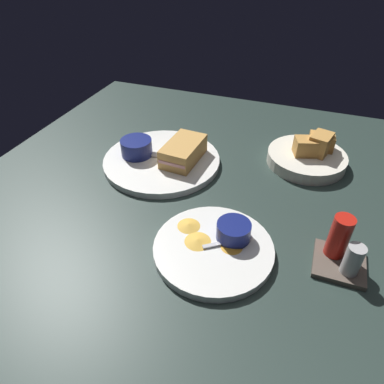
{
  "coord_description": "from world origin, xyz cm",
  "views": [
    {
      "loc": [
        59.0,
        19.28,
        48.88
      ],
      "look_at": [
        4.21,
        -0.9,
        3.0
      ],
      "focal_mm": 32.14,
      "sensor_mm": 36.0,
      "label": 1
    }
  ],
  "objects": [
    {
      "name": "ground_plane",
      "position": [
        0.0,
        0.0,
        -1.5
      ],
      "size": [
        110.0,
        110.0,
        3.0
      ],
      "primitive_type": "cube",
      "color": "#283833"
    },
    {
      "name": "ramekin_dark_sauce",
      "position": [
        -7.39,
        -20.28,
        3.86
      ],
      "size": [
        7.94,
        7.94,
        4.22
      ],
      "color": "navy",
      "rests_on": "plate_sandwich_main"
    },
    {
      "name": "plate_chips_companion",
      "position": [
        16.39,
        7.85,
        0.8
      ],
      "size": [
        22.52,
        22.52,
        1.6
      ],
      "primitive_type": "cylinder",
      "color": "white",
      "rests_on": "ground_plane"
    },
    {
      "name": "plantain_chip_scatter",
      "position": [
        14.97,
        5.45,
        1.9
      ],
      "size": [
        9.18,
        14.86,
        0.6
      ],
      "color": "gold",
      "rests_on": "plate_chips_companion"
    },
    {
      "name": "spoon_by_gravy_ramekin",
      "position": [
        13.61,
        11.78,
        1.96
      ],
      "size": [
        6.91,
        8.91,
        0.8
      ],
      "color": "silver",
      "rests_on": "plate_chips_companion"
    },
    {
      "name": "ramekin_light_gravy",
      "position": [
        13.01,
        10.66,
        3.45
      ],
      "size": [
        6.5,
        6.5,
        3.43
      ],
      "color": "navy",
      "rests_on": "plate_chips_companion"
    },
    {
      "name": "bread_basket_rear",
      "position": [
        -20.99,
        21.41,
        2.39
      ],
      "size": [
        19.65,
        19.65,
        8.15
      ],
      "color": "silver",
      "rests_on": "ground_plane"
    },
    {
      "name": "sandwich_half_near",
      "position": [
        -9.31,
        -8.19,
        4.0
      ],
      "size": [
        13.72,
        8.5,
        4.8
      ],
      "color": "tan",
      "rests_on": "plate_sandwich_main"
    },
    {
      "name": "plate_sandwich_main",
      "position": [
        -7.96,
        -13.65,
        0.8
      ],
      "size": [
        29.59,
        29.59,
        1.6
      ],
      "primitive_type": "cylinder",
      "color": "white",
      "rests_on": "ground_plane"
    },
    {
      "name": "spoon_by_dark_ramekin",
      "position": [
        -8.66,
        -14.38,
        1.96
      ],
      "size": [
        3.54,
        9.95,
        0.8
      ],
      "color": "silver",
      "rests_on": "plate_sandwich_main"
    },
    {
      "name": "condiment_caddy",
      "position": [
        11.21,
        29.88,
        3.41
      ],
      "size": [
        9.0,
        9.0,
        9.5
      ],
      "color": "brown",
      "rests_on": "ground_plane"
    }
  ]
}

